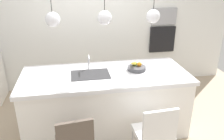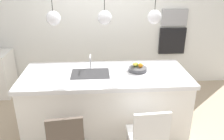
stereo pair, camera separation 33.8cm
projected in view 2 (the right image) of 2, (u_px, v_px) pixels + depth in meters
name	position (u px, v px, depth m)	size (l,w,h in m)	color
floor	(106.00, 126.00, 3.76)	(6.60, 6.60, 0.00)	tan
back_wall	(102.00, 26.00, 4.78)	(6.00, 0.10, 2.60)	white
kitchen_island	(106.00, 101.00, 3.58)	(2.46, 1.03, 0.95)	white
sink_basin	(90.00, 74.00, 3.38)	(0.56, 0.40, 0.02)	#2D2D30
faucet	(90.00, 60.00, 3.52)	(0.02, 0.17, 0.22)	silver
fruit_bowl	(138.00, 68.00, 3.46)	(0.28, 0.28, 0.16)	#4C4C51
microwave	(174.00, 17.00, 4.74)	(0.54, 0.08, 0.34)	#9E9EA3
oven	(172.00, 41.00, 4.93)	(0.56, 0.08, 0.56)	black
chair_middle	(148.00, 135.00, 2.75)	(0.47, 0.43, 0.90)	white
pendant_light_left	(53.00, 18.00, 3.04)	(0.19, 0.19, 0.79)	silver
pendant_light_center	(105.00, 17.00, 3.08)	(0.19, 0.19, 0.79)	silver
pendant_light_right	(154.00, 17.00, 3.12)	(0.19, 0.19, 0.79)	silver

